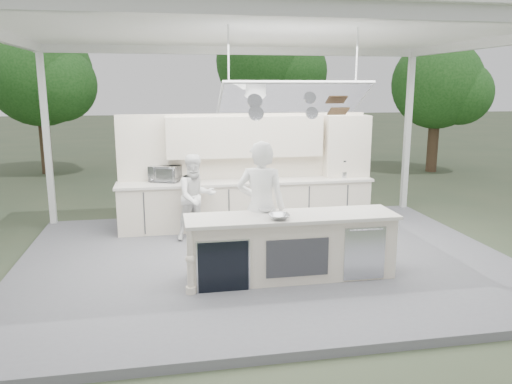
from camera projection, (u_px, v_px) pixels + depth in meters
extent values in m
plane|color=#424932|center=(266.00, 264.00, 8.29)|extent=(90.00, 90.00, 0.00)
cube|color=slate|center=(266.00, 261.00, 8.28)|extent=(8.00, 6.00, 0.12)
cube|color=white|center=(407.00, 133.00, 11.39)|extent=(0.12, 0.12, 3.70)
cube|color=white|center=(47.00, 140.00, 10.00)|extent=(0.12, 0.12, 3.70)
cube|color=white|center=(267.00, 27.00, 7.50)|extent=(8.20, 6.20, 0.16)
cube|color=white|center=(328.00, 9.00, 4.75)|extent=(8.00, 0.12, 0.16)
cube|color=white|center=(238.00, 51.00, 10.33)|extent=(8.00, 0.12, 0.16)
cube|color=white|center=(498.00, 42.00, 8.23)|extent=(0.12, 6.00, 0.16)
cube|color=white|center=(294.00, 97.00, 6.89)|extent=(2.00, 0.71, 0.43)
cube|color=white|center=(294.00, 97.00, 6.89)|extent=(2.06, 0.76, 0.46)
cylinder|color=white|center=(229.00, 61.00, 6.63)|extent=(0.02, 0.02, 0.95)
cylinder|color=white|center=(357.00, 63.00, 6.95)|extent=(0.02, 0.02, 0.95)
cylinder|color=silver|center=(256.00, 113.00, 6.99)|extent=(0.22, 0.14, 0.21)
cylinder|color=silver|center=(312.00, 113.00, 7.08)|extent=(0.18, 0.12, 0.18)
cube|color=#915C3A|center=(338.00, 111.00, 7.17)|extent=(0.28, 0.18, 0.12)
cube|color=beige|center=(291.00, 248.00, 7.34)|extent=(3.00, 0.70, 0.90)
cube|color=silver|center=(292.00, 217.00, 7.24)|extent=(3.10, 0.78, 0.05)
cylinder|color=beige|center=(190.00, 262.00, 6.74)|extent=(0.11, 0.11, 0.92)
cube|color=black|center=(223.00, 267.00, 6.83)|extent=(0.70, 0.04, 0.72)
cube|color=silver|center=(223.00, 267.00, 6.83)|extent=(0.74, 0.03, 0.72)
cube|color=#34353A|center=(298.00, 258.00, 7.01)|extent=(0.90, 0.02, 0.55)
cube|color=silver|center=(365.00, 254.00, 7.18)|extent=(0.62, 0.02, 0.78)
cube|color=beige|center=(247.00, 205.00, 10.00)|extent=(5.00, 0.65, 0.90)
cube|color=silver|center=(247.00, 182.00, 9.90)|extent=(5.08, 0.72, 0.05)
cube|color=beige|center=(244.00, 169.00, 10.15)|extent=(5.00, 0.10, 2.25)
cube|color=beige|center=(245.00, 137.00, 9.88)|extent=(3.10, 0.38, 0.80)
cube|color=beige|center=(346.00, 147.00, 10.26)|extent=(0.90, 0.45, 1.30)
cube|color=#915C3A|center=(346.00, 147.00, 10.26)|extent=(0.84, 0.40, 0.03)
cylinder|color=silver|center=(343.00, 174.00, 10.22)|extent=(0.20, 0.20, 0.12)
cylinder|color=black|center=(343.00, 167.00, 10.19)|extent=(0.17, 0.17, 0.20)
cylinder|color=black|center=(359.00, 174.00, 10.28)|extent=(0.16, 0.16, 0.10)
cone|color=black|center=(359.00, 166.00, 10.25)|extent=(0.14, 0.14, 0.24)
cylinder|color=#453722|center=(45.00, 142.00, 16.71)|extent=(0.36, 0.36, 2.10)
sphere|color=#316B27|center=(39.00, 74.00, 16.24)|extent=(3.40, 3.40, 3.40)
sphere|color=#316B27|center=(59.00, 84.00, 15.95)|extent=(2.38, 2.38, 2.38)
cylinder|color=#453722|center=(267.00, 129.00, 20.02)|extent=(0.36, 0.36, 2.45)
sphere|color=#316B27|center=(267.00, 61.00, 19.47)|extent=(4.00, 4.00, 4.00)
sphere|color=#316B27|center=(291.00, 71.00, 19.12)|extent=(2.80, 2.80, 2.80)
cylinder|color=#453722|center=(433.00, 144.00, 17.12)|extent=(0.36, 0.36, 1.92)
sphere|color=#316B27|center=(437.00, 84.00, 16.70)|extent=(3.00, 3.00, 3.00)
sphere|color=#316B27|center=(460.00, 93.00, 16.44)|extent=(2.10, 2.10, 2.10)
imported|color=white|center=(261.00, 207.00, 7.50)|extent=(0.84, 0.67, 2.00)
imported|color=white|center=(196.00, 197.00, 9.14)|extent=(0.92, 0.81, 1.58)
imported|color=silver|center=(165.00, 174.00, 9.75)|extent=(0.67, 0.57, 0.31)
imported|color=#B5B7BC|center=(279.00, 217.00, 7.00)|extent=(0.32, 0.32, 0.07)
imported|color=silver|center=(265.00, 210.00, 7.41)|extent=(0.26, 0.26, 0.07)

